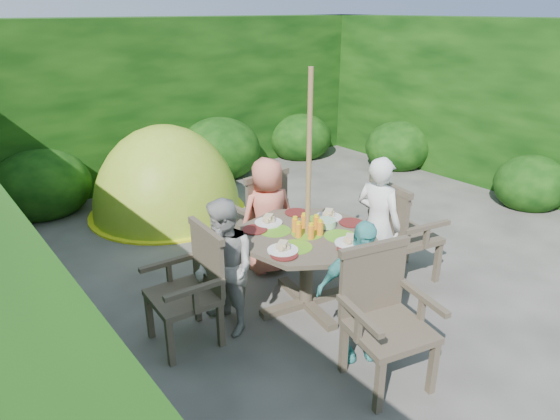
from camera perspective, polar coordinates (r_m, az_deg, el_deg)
ground at (r=5.76m, az=5.45°, el=-5.15°), size 60.00×60.00×0.00m
hedge_enclosure at (r=6.31m, az=-2.51°, el=9.47°), size 9.00×9.00×2.50m
patio_table at (r=4.54m, az=3.15°, el=-4.03°), size 1.50×1.50×0.90m
parasol_pole at (r=4.35m, az=3.23°, el=1.48°), size 0.05×0.05×2.20m
garden_chair_right at (r=5.17m, az=13.52°, el=-2.29°), size 0.65×0.71×1.03m
garden_chair_left at (r=4.21m, az=-10.08°, el=-8.52°), size 0.55×0.60×0.96m
garden_chair_back at (r=5.47m, az=-2.58°, el=-0.45°), size 0.64×0.58×1.00m
garden_chair_front at (r=3.82m, az=11.71°, el=-11.65°), size 0.71×0.66×1.01m
child_right at (r=4.94m, az=11.12°, el=-1.60°), size 0.39×0.53×1.36m
child_left at (r=4.24m, az=-6.31°, el=-6.64°), size 0.47×0.59×1.20m
child_back at (r=5.18m, az=-1.42°, el=-0.71°), size 0.67×0.50×1.24m
child_front at (r=3.98m, az=9.07°, el=-9.08°), size 0.74×0.59×1.18m
dome_tent at (r=7.07m, az=-12.57°, el=-0.26°), size 2.24×2.24×2.43m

